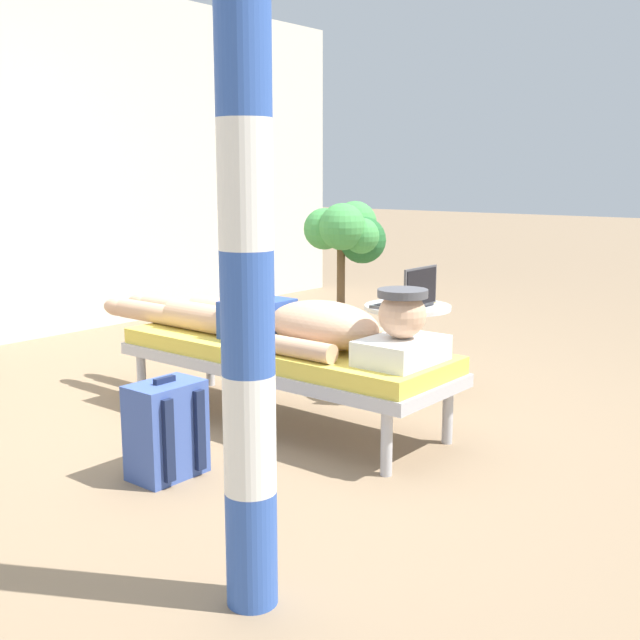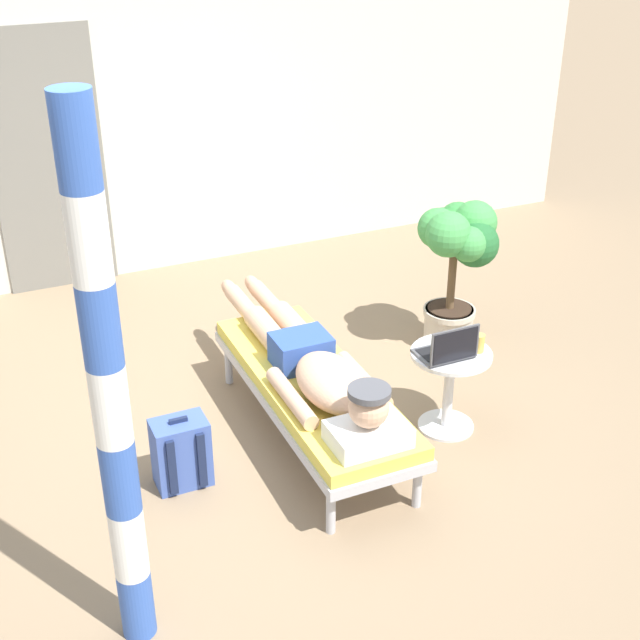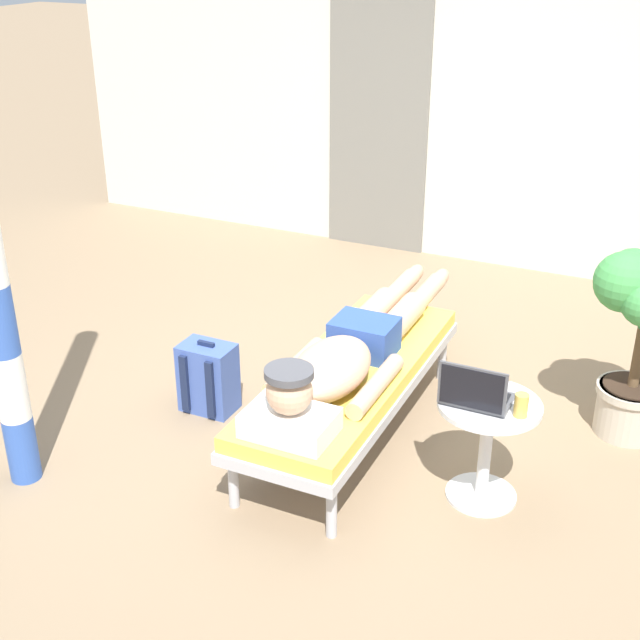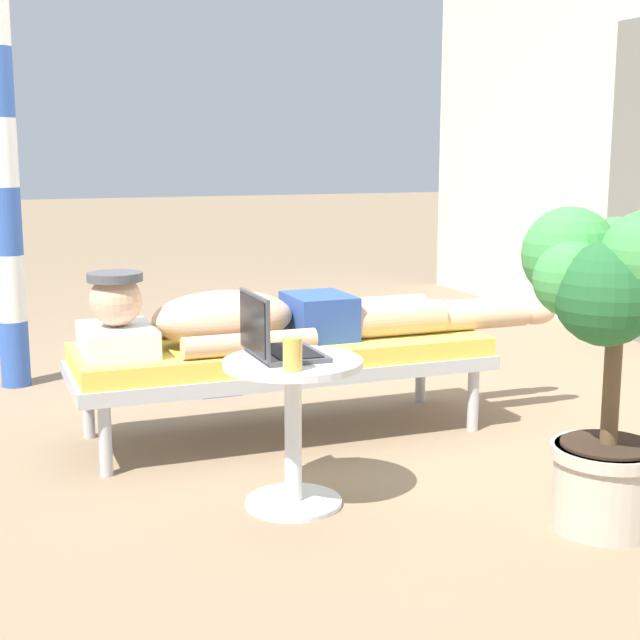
# 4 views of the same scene
# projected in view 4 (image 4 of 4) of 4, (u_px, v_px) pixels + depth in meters

# --- Properties ---
(ground_plane) EXTENTS (40.00, 40.00, 0.00)m
(ground_plane) POSITION_uv_depth(u_px,v_px,m) (291.00, 418.00, 4.27)
(ground_plane) COLOR #8C7256
(lounge_chair) EXTENTS (0.61, 1.80, 0.42)m
(lounge_chair) POSITION_uv_depth(u_px,v_px,m) (283.00, 357.00, 3.97)
(lounge_chair) COLOR #B7B7BC
(lounge_chair) RESTS_ON ground
(person_reclining) EXTENTS (0.53, 2.17, 0.33)m
(person_reclining) POSITION_uv_depth(u_px,v_px,m) (275.00, 318.00, 3.93)
(person_reclining) COLOR white
(person_reclining) RESTS_ON lounge_chair
(side_table) EXTENTS (0.48, 0.48, 0.52)m
(side_table) POSITION_uv_depth(u_px,v_px,m) (293.00, 407.00, 3.17)
(side_table) COLOR silver
(side_table) RESTS_ON ground
(laptop) EXTENTS (0.31, 0.24, 0.23)m
(laptop) POSITION_uv_depth(u_px,v_px,m) (273.00, 341.00, 3.17)
(laptop) COLOR #4C4C51
(laptop) RESTS_ON side_table
(drink_glass) EXTENTS (0.06, 0.06, 0.11)m
(drink_glass) POSITION_uv_depth(u_px,v_px,m) (293.00, 354.00, 2.97)
(drink_glass) COLOR gold
(drink_glass) RESTS_ON side_table
(backpack) EXTENTS (0.30, 0.26, 0.42)m
(backpack) POSITION_uv_depth(u_px,v_px,m) (215.00, 353.00, 4.73)
(backpack) COLOR #3F59A5
(backpack) RESTS_ON ground
(potted_plant) EXTENTS (0.57, 0.57, 1.06)m
(potted_plant) POSITION_uv_depth(u_px,v_px,m) (615.00, 313.00, 2.89)
(potted_plant) COLOR #BFB29E
(potted_plant) RESTS_ON ground
(porch_post) EXTENTS (0.15, 0.15, 2.42)m
(porch_post) POSITION_uv_depth(u_px,v_px,m) (2.00, 153.00, 4.65)
(porch_post) COLOR #3359B2
(porch_post) RESTS_ON ground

